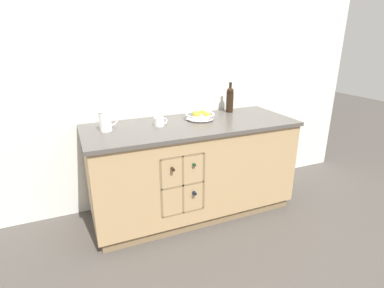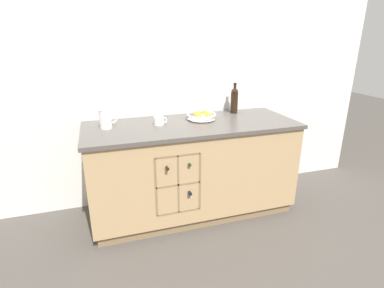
# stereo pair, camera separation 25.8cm
# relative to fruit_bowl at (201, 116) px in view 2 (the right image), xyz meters

# --- Properties ---
(ground_plane) EXTENTS (14.00, 14.00, 0.00)m
(ground_plane) POSITION_rel_fruit_bowl_xyz_m (-0.13, -0.10, -0.96)
(ground_plane) COLOR #4C4742
(back_wall) EXTENTS (4.40, 0.06, 2.55)m
(back_wall) POSITION_rel_fruit_bowl_xyz_m (-0.13, 0.33, 0.32)
(back_wall) COLOR silver
(back_wall) RESTS_ON ground_plane
(kitchen_island) EXTENTS (1.96, 0.77, 0.91)m
(kitchen_island) POSITION_rel_fruit_bowl_xyz_m (-0.13, -0.10, -0.49)
(kitchen_island) COLOR olive
(kitchen_island) RESTS_ON ground_plane
(fruit_bowl) EXTENTS (0.28, 0.28, 0.09)m
(fruit_bowl) POSITION_rel_fruit_bowl_xyz_m (0.00, 0.00, 0.00)
(fruit_bowl) COLOR silver
(fruit_bowl) RESTS_ON kitchen_island
(white_pitcher) EXTENTS (0.16, 0.11, 0.17)m
(white_pitcher) POSITION_rel_fruit_bowl_xyz_m (-0.88, -0.02, 0.05)
(white_pitcher) COLOR white
(white_pitcher) RESTS_ON kitchen_island
(ceramic_mug) EXTENTS (0.12, 0.09, 0.08)m
(ceramic_mug) POSITION_rel_fruit_bowl_xyz_m (-0.42, -0.05, -0.00)
(ceramic_mug) COLOR white
(ceramic_mug) RESTS_ON kitchen_island
(standing_wine_bottle) EXTENTS (0.08, 0.08, 0.31)m
(standing_wine_bottle) POSITION_rel_fruit_bowl_xyz_m (0.42, 0.16, 0.10)
(standing_wine_bottle) COLOR black
(standing_wine_bottle) RESTS_ON kitchen_island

